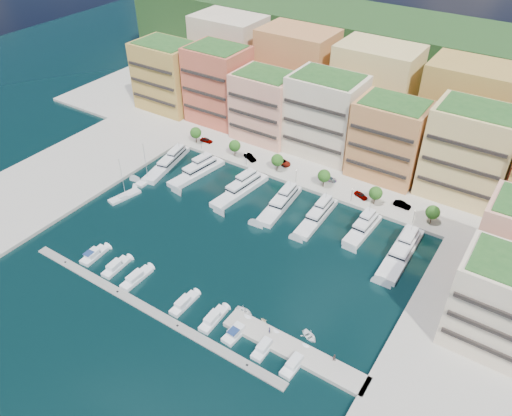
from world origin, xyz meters
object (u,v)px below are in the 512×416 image
at_px(cruiser_6, 213,319).
at_px(cruiser_7, 237,332).
at_px(lamppost_0, 201,141).
at_px(car_5, 402,205).
at_px(tree_4, 376,193).
at_px(yacht_2, 242,188).
at_px(car_0, 206,140).
at_px(person_1, 334,357).
at_px(yacht_4, 318,215).
at_px(lamppost_4, 414,214).
at_px(yacht_3, 281,202).
at_px(cruiser_1, 94,255).
at_px(tree_3, 324,176).
at_px(car_1, 250,157).
at_px(lamppost_1, 246,157).
at_px(cruiser_8, 265,347).
at_px(person_0, 270,330).
at_px(tree_0, 196,133).
at_px(tree_2, 277,160).
at_px(tree_5, 433,212).
at_px(sailboat_1, 125,197).
at_px(tender_1, 264,320).
at_px(yacht_0, 169,162).
at_px(cruiser_5, 184,304).
at_px(lamppost_2, 296,174).
at_px(yacht_6, 402,250).
at_px(lamppost_3, 352,193).
at_px(tree_1, 235,146).
at_px(car_2, 282,162).
at_px(cruiser_2, 116,267).
at_px(tender_2, 310,336).
at_px(tender_0, 244,312).
at_px(yacht_1, 198,171).
at_px(car_4, 361,195).
at_px(yacht_5, 364,227).
at_px(cruiser_9, 295,363).
at_px(sailboat_2, 147,180).

relative_size(cruiser_6, cruiser_7, 1.05).
xyz_separation_m(lamppost_0, car_5, (67.07, 5.30, -2.03)).
bearing_deg(tree_4, yacht_2, -158.00).
bearing_deg(car_0, person_1, -131.16).
bearing_deg(yacht_4, lamppost_4, 26.24).
xyz_separation_m(yacht_3, cruiser_1, (-27.66, -44.27, -0.64)).
relative_size(tree_3, car_1, 1.13).
bearing_deg(car_1, lamppost_1, -146.04).
distance_m(cruiser_8, car_1, 73.14).
xyz_separation_m(lamppost_0, person_0, (59.71, -52.47, -1.99)).
distance_m(tree_0, cruiser_6, 77.70).
bearing_deg(tree_2, tree_5, 0.00).
xyz_separation_m(yacht_3, sailboat_1, (-39.94, -21.72, -0.90)).
distance_m(tree_4, tender_1, 52.53).
bearing_deg(lamppost_4, person_0, -103.18).
relative_size(yacht_0, cruiser_5, 2.95).
bearing_deg(cruiser_8, cruiser_6, -179.98).
xyz_separation_m(tree_5, cruiser_8, (-15.33, -58.08, -4.20)).
xyz_separation_m(lamppost_2, yacht_2, (-11.45, -12.02, -2.62)).
bearing_deg(tree_0, yacht_4, -14.21).
height_order(tree_0, lamppost_4, tree_0).
distance_m(tree_3, yacht_6, 33.36).
bearing_deg(tree_4, lamppost_1, -176.87).
distance_m(tree_5, lamppost_3, 22.14).
bearing_deg(tree_4, tree_1, 180.00).
distance_m(tree_0, lamppost_0, 4.70).
distance_m(cruiser_6, tender_1, 10.89).
xyz_separation_m(cruiser_8, car_2, (-33.31, 62.31, 1.27)).
distance_m(cruiser_2, tender_2, 49.65).
bearing_deg(yacht_3, lamppost_1, 149.86).
distance_m(lamppost_1, tender_1, 63.23).
xyz_separation_m(tree_3, tender_0, (7.69, -52.50, -4.32)).
distance_m(lamppost_0, yacht_1, 14.28).
xyz_separation_m(yacht_0, cruiser_6, (50.84, -43.30, -0.66)).
distance_m(tree_4, cruiser_1, 76.64).
relative_size(person_0, person_1, 1.00).
height_order(lamppost_0, car_4, lamppost_0).
height_order(yacht_2, tender_1, yacht_2).
distance_m(lamppost_3, yacht_4, 12.44).
bearing_deg(cruiser_8, person_1, 19.07).
bearing_deg(yacht_5, cruiser_9, -82.88).
relative_size(yacht_5, tender_1, 9.38).
bearing_deg(tree_1, car_2, 15.40).
bearing_deg(lamppost_0, tree_0, 150.10).
relative_size(lamppost_2, tender_0, 1.02).
distance_m(cruiser_8, sailboat_2, 71.16).
bearing_deg(yacht_6, cruiser_7, -114.84).
distance_m(yacht_0, tender_2, 78.91).
bearing_deg(car_5, cruiser_2, 142.81).
distance_m(sailboat_1, car_2, 49.52).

